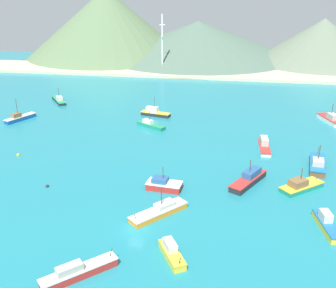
{
  "coord_description": "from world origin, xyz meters",
  "views": [
    {
      "loc": [
        14.48,
        -53.47,
        37.02
      ],
      "look_at": [
        -1.01,
        36.53,
        0.6
      ],
      "focal_mm": 42.79,
      "sensor_mm": 36.0,
      "label": 1
    }
  ],
  "objects_px": {
    "fishing_boat_9": "(318,164)",
    "fishing_boat_11": "(330,119)",
    "fishing_boat_13": "(327,224)",
    "fishing_boat_10": "(172,252)",
    "fishing_boat_3": "(150,125)",
    "fishing_boat_1": "(78,272)",
    "fishing_boat_7": "(160,211)",
    "fishing_boat_14": "(59,100)",
    "fishing_boat_8": "(249,179)",
    "fishing_boat_12": "(155,113)",
    "fishing_boat_0": "(164,185)",
    "fishing_boat_6": "(301,186)",
    "fishing_boat_4": "(20,118)",
    "buoy_0": "(18,155)",
    "radio_tower": "(162,43)",
    "buoy_1": "(47,186)",
    "fishing_boat_2": "(264,145)"
  },
  "relations": [
    {
      "from": "fishing_boat_9",
      "to": "fishing_boat_11",
      "type": "xyz_separation_m",
      "value": [
        9.05,
        33.2,
        0.08
      ]
    },
    {
      "from": "fishing_boat_13",
      "to": "fishing_boat_10",
      "type": "bearing_deg",
      "value": -153.73
    },
    {
      "from": "fishing_boat_3",
      "to": "fishing_boat_13",
      "type": "height_order",
      "value": "fishing_boat_3"
    },
    {
      "from": "fishing_boat_3",
      "to": "fishing_boat_1",
      "type": "bearing_deg",
      "value": -86.99
    },
    {
      "from": "fishing_boat_7",
      "to": "fishing_boat_9",
      "type": "distance_m",
      "value": 38.7
    },
    {
      "from": "fishing_boat_14",
      "to": "fishing_boat_10",
      "type": "bearing_deg",
      "value": -55.96
    },
    {
      "from": "fishing_boat_8",
      "to": "fishing_boat_3",
      "type": "bearing_deg",
      "value": 131.53
    },
    {
      "from": "fishing_boat_12",
      "to": "fishing_boat_0",
      "type": "bearing_deg",
      "value": -76.34
    },
    {
      "from": "fishing_boat_6",
      "to": "fishing_boat_7",
      "type": "bearing_deg",
      "value": -151.79
    },
    {
      "from": "fishing_boat_4",
      "to": "buoy_0",
      "type": "relative_size",
      "value": 12.67
    },
    {
      "from": "fishing_boat_0",
      "to": "fishing_boat_1",
      "type": "distance_m",
      "value": 27.68
    },
    {
      "from": "fishing_boat_11",
      "to": "fishing_boat_3",
      "type": "bearing_deg",
      "value": -165.54
    },
    {
      "from": "fishing_boat_3",
      "to": "fishing_boat_9",
      "type": "xyz_separation_m",
      "value": [
        41.31,
        -20.21,
        0.2
      ]
    },
    {
      "from": "fishing_boat_12",
      "to": "fishing_boat_9",
      "type": "bearing_deg",
      "value": -35.97
    },
    {
      "from": "radio_tower",
      "to": "fishing_boat_1",
      "type": "bearing_deg",
      "value": -84.3
    },
    {
      "from": "fishing_boat_8",
      "to": "radio_tower",
      "type": "bearing_deg",
      "value": 109.53
    },
    {
      "from": "fishing_boat_6",
      "to": "fishing_boat_14",
      "type": "relative_size",
      "value": 0.89
    },
    {
      "from": "fishing_boat_13",
      "to": "buoy_1",
      "type": "height_order",
      "value": "fishing_boat_13"
    },
    {
      "from": "fishing_boat_12",
      "to": "fishing_boat_13",
      "type": "bearing_deg",
      "value": -53.89
    },
    {
      "from": "fishing_boat_6",
      "to": "fishing_boat_12",
      "type": "xyz_separation_m",
      "value": [
        -37.36,
        41.42,
        0.14
      ]
    },
    {
      "from": "fishing_boat_1",
      "to": "fishing_boat_7",
      "type": "height_order",
      "value": "fishing_boat_7"
    },
    {
      "from": "fishing_boat_12",
      "to": "fishing_boat_14",
      "type": "height_order",
      "value": "fishing_boat_12"
    },
    {
      "from": "fishing_boat_6",
      "to": "fishing_boat_8",
      "type": "bearing_deg",
      "value": 174.27
    },
    {
      "from": "fishing_boat_1",
      "to": "fishing_boat_7",
      "type": "bearing_deg",
      "value": 65.61
    },
    {
      "from": "fishing_boat_4",
      "to": "fishing_boat_8",
      "type": "distance_m",
      "value": 71.86
    },
    {
      "from": "fishing_boat_11",
      "to": "fishing_boat_4",
      "type": "bearing_deg",
      "value": -171.34
    },
    {
      "from": "fishing_boat_12",
      "to": "buoy_0",
      "type": "relative_size",
      "value": 12.12
    },
    {
      "from": "fishing_boat_9",
      "to": "fishing_boat_14",
      "type": "bearing_deg",
      "value": 152.6
    },
    {
      "from": "fishing_boat_4",
      "to": "fishing_boat_6",
      "type": "relative_size",
      "value": 1.08
    },
    {
      "from": "fishing_boat_14",
      "to": "buoy_1",
      "type": "distance_m",
      "value": 62.56
    },
    {
      "from": "fishing_boat_1",
      "to": "fishing_boat_14",
      "type": "height_order",
      "value": "fishing_boat_14"
    },
    {
      "from": "fishing_boat_12",
      "to": "buoy_1",
      "type": "height_order",
      "value": "fishing_boat_12"
    },
    {
      "from": "fishing_boat_8",
      "to": "fishing_boat_13",
      "type": "distance_m",
      "value": 18.66
    },
    {
      "from": "fishing_boat_4",
      "to": "buoy_0",
      "type": "distance_m",
      "value": 27.46
    },
    {
      "from": "fishing_boat_3",
      "to": "fishing_boat_10",
      "type": "bearing_deg",
      "value": -74.82
    },
    {
      "from": "fishing_boat_2",
      "to": "fishing_boat_13",
      "type": "xyz_separation_m",
      "value": [
        8.33,
        -33.13,
        -0.07
      ]
    },
    {
      "from": "fishing_boat_9",
      "to": "radio_tower",
      "type": "xyz_separation_m",
      "value": [
        -51.62,
        94.19,
        12.06
      ]
    },
    {
      "from": "fishing_boat_11",
      "to": "buoy_1",
      "type": "distance_m",
      "value": 81.12
    },
    {
      "from": "fishing_boat_8",
      "to": "fishing_boat_10",
      "type": "height_order",
      "value": "fishing_boat_8"
    },
    {
      "from": "fishing_boat_4",
      "to": "fishing_boat_7",
      "type": "distance_m",
      "value": 66.7
    },
    {
      "from": "fishing_boat_11",
      "to": "fishing_boat_2",
      "type": "bearing_deg",
      "value": -129.72
    },
    {
      "from": "fishing_boat_1",
      "to": "fishing_boat_10",
      "type": "bearing_deg",
      "value": 27.91
    },
    {
      "from": "fishing_boat_12",
      "to": "buoy_1",
      "type": "distance_m",
      "value": 50.03
    },
    {
      "from": "fishing_boat_3",
      "to": "fishing_boat_9",
      "type": "distance_m",
      "value": 45.99
    },
    {
      "from": "fishing_boat_2",
      "to": "fishing_boat_11",
      "type": "distance_m",
      "value": 31.07
    },
    {
      "from": "fishing_boat_6",
      "to": "fishing_boat_9",
      "type": "relative_size",
      "value": 0.82
    },
    {
      "from": "radio_tower",
      "to": "fishing_boat_9",
      "type": "bearing_deg",
      "value": -61.27
    },
    {
      "from": "fishing_boat_11",
      "to": "buoy_0",
      "type": "distance_m",
      "value": 85.36
    },
    {
      "from": "fishing_boat_14",
      "to": "fishing_boat_13",
      "type": "bearing_deg",
      "value": -40.51
    },
    {
      "from": "fishing_boat_11",
      "to": "fishing_boat_9",
      "type": "bearing_deg",
      "value": -105.24
    }
  ]
}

